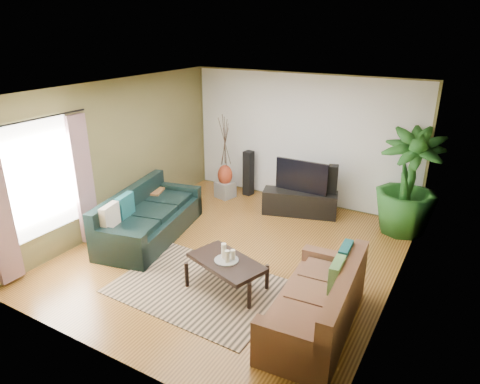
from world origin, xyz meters
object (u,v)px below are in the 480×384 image
Objects in this scene: tv_stand at (300,203)px; speaker_right at (332,191)px; speaker_left at (248,173)px; potted_plant at (408,182)px; sofa_left at (150,214)px; coffee_table at (227,274)px; pedestal at (225,190)px; television at (302,176)px; sofa_right at (315,298)px; vase at (225,175)px; side_table at (151,202)px.

speaker_right is (0.56, 0.26, 0.28)m from tv_stand.
speaker_left is 0.52× the size of potted_plant.
potted_plant is (1.93, 0.22, 0.72)m from tv_stand.
tv_stand is (1.95, 2.21, -0.18)m from sofa_left.
coffee_table reaches higher than pedestal.
television is at bearing 73.15° from tv_stand.
sofa_right is at bearing -90.89° from speaker_right.
coffee_table is at bearing -88.28° from television.
vase is (-1.87, 2.98, 0.29)m from coffee_table.
television reaches higher than side_table.
coffee_table is 3.02m from television.
pedestal is at bearing 179.57° from television.
speaker_left is 2.84× the size of pedestal.
coffee_table is at bearing -101.26° from sofa_right.
speaker_left is at bearing 47.50° from pedestal.
coffee_table is at bearing -57.89° from pedestal.
speaker_left reaches higher than coffee_table.
sofa_left is 2.17× the size of television.
speaker_right reaches higher than coffee_table.
potted_plant is (3.89, 2.44, 0.54)m from sofa_left.
sofa_right is at bearing -64.61° from television.
sofa_left is 2.27m from pedestal.
sofa_right is 4.37m from side_table.
speaker_left is 0.54m from vase.
speaker_right reaches higher than pedestal.
television is 1.95m from potted_plant.
coffee_table is at bearing -28.50° from side_table.
speaker_right is at bearing 23.77° from television.
sofa_left is at bearing 178.52° from coffee_table.
coffee_table is 2.47× the size of vase.
speaker_left is at bearing 47.50° from vase.
vase is 1.74m from side_table.
coffee_table is 3.51m from pedestal.
speaker_right reaches higher than vase.
pedestal is at bearing 162.07° from tv_stand.
sofa_right reaches higher than pedestal.
side_table is at bearing -117.24° from vase.
side_table is (-4.50, -1.72, -0.69)m from potted_plant.
television reaches higher than sofa_right.
television reaches higher than speaker_left.
side_table is (-0.79, -1.53, -0.24)m from vase.
speaker_left is at bearing 146.18° from tv_stand.
sofa_right is 4.31× the size of vase.
speaker_left reaches higher than side_table.
speaker_right is at bearing 8.63° from tv_stand.
sofa_left is at bearing -95.69° from speaker_left.
tv_stand is 0.68m from speaker_right.
sofa_left is 2.22× the size of speaker_right.
speaker_left reaches higher than sofa_right.
tv_stand is at bearing -90.00° from television.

